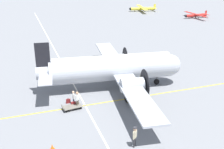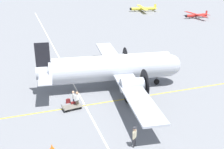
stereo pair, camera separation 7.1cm
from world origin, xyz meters
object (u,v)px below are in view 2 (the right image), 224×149
at_px(suitcase_upright_spare, 68,101).
at_px(baggage_cart, 72,107).
at_px(light_aircraft_taxiing, 143,9).
at_px(airliner_main, 116,68).
at_px(light_aircraft_distant, 196,15).
at_px(traffic_cone, 52,147).
at_px(passenger_boarding, 77,98).
at_px(suitcase_near_door, 73,104).
at_px(ramp_agent, 73,96).
at_px(crew_foreground, 135,135).

relative_size(suitcase_upright_spare, baggage_cart, 0.26).
bearing_deg(suitcase_upright_spare, light_aircraft_taxiing, 58.00).
relative_size(airliner_main, light_aircraft_distant, 2.60).
relative_size(light_aircraft_distant, traffic_cone, 17.58).
bearing_deg(airliner_main, passenger_boarding, -140.74).
height_order(suitcase_upright_spare, light_aircraft_taxiing, light_aircraft_taxiing).
distance_m(passenger_boarding, suitcase_near_door, 1.00).
bearing_deg(suitcase_near_door, ramp_agent, 73.59).
relative_size(baggage_cart, light_aircraft_distant, 0.22).
xyz_separation_m(crew_foreground, suitcase_upright_spare, (-3.69, 9.45, -0.90)).
bearing_deg(passenger_boarding, suitcase_upright_spare, 73.02).
xyz_separation_m(airliner_main, suitcase_upright_spare, (-6.21, -2.10, -2.36)).
xyz_separation_m(airliner_main, passenger_boarding, (-5.47, -3.39, -1.49)).
distance_m(passenger_boarding, baggage_cart, 1.07).
bearing_deg(light_aircraft_taxiing, traffic_cone, 71.14).
height_order(airliner_main, ramp_agent, airliner_main).
distance_m(crew_foreground, passenger_boarding, 8.67).
height_order(ramp_agent, light_aircraft_taxiing, light_aircraft_taxiing).
relative_size(suitcase_near_door, light_aircraft_taxiing, 0.05).
bearing_deg(crew_foreground, light_aircraft_taxiing, 21.74).
distance_m(baggage_cart, light_aircraft_distant, 58.37).
relative_size(suitcase_near_door, baggage_cart, 0.27).
bearing_deg(suitcase_near_door, baggage_cart, -117.78).
height_order(passenger_boarding, ramp_agent, passenger_boarding).
height_order(crew_foreground, suitcase_near_door, crew_foreground).
relative_size(ramp_agent, light_aircraft_distant, 0.17).
bearing_deg(light_aircraft_taxiing, light_aircraft_distant, 132.14).
bearing_deg(suitcase_upright_spare, airliner_main, 18.65).
height_order(airliner_main, light_aircraft_taxiing, airliner_main).
distance_m(suitcase_near_door, light_aircraft_distant, 57.81).
xyz_separation_m(airliner_main, light_aircraft_taxiing, (27.45, 51.76, -1.74)).
xyz_separation_m(ramp_agent, baggage_cart, (-0.38, -0.89, -0.72)).
xyz_separation_m(light_aircraft_distant, traffic_cone, (-45.43, -46.22, -0.54)).
xyz_separation_m(light_aircraft_taxiing, traffic_cone, (-36.45, -61.55, -0.62)).
bearing_deg(passenger_boarding, ramp_agent, 61.85).
relative_size(crew_foreground, ramp_agent, 1.14).
bearing_deg(baggage_cart, traffic_cone, -122.64).
xyz_separation_m(ramp_agent, light_aircraft_distant, (42.15, 39.09, -0.20)).
height_order(ramp_agent, suitcase_near_door, ramp_agent).
xyz_separation_m(ramp_agent, suitcase_upright_spare, (-0.49, 0.55, -0.74)).
xyz_separation_m(ramp_agent, light_aircraft_taxiing, (33.17, 54.41, -0.12)).
distance_m(light_aircraft_distant, light_aircraft_taxiing, 17.77).
relative_size(ramp_agent, light_aircraft_taxiing, 0.14).
bearing_deg(light_aircraft_distant, passenger_boarding, 42.93).
relative_size(crew_foreground, traffic_cone, 3.38).
bearing_deg(crew_foreground, suitcase_near_door, 68.23).
bearing_deg(passenger_boarding, suitcase_near_door, 86.83).
distance_m(suitcase_upright_spare, traffic_cone, 8.18).
xyz_separation_m(ramp_agent, traffic_cone, (-3.28, -7.13, -0.74)).
distance_m(crew_foreground, baggage_cart, 8.81).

